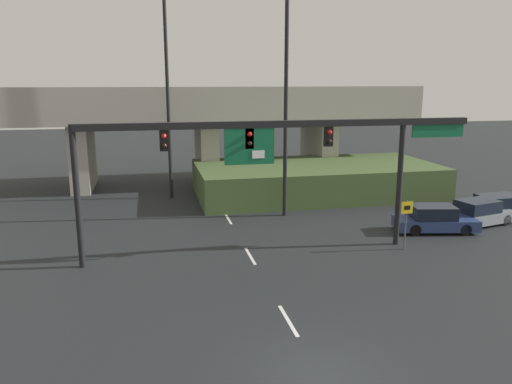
# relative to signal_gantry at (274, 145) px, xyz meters

# --- Properties ---
(ground_plane) EXTENTS (160.00, 160.00, 0.00)m
(ground_plane) POSITION_rel_signal_gantry_xyz_m (-1.20, -10.30, -5.33)
(ground_plane) COLOR black
(lane_markings) EXTENTS (0.14, 36.29, 0.01)m
(lane_markings) POSITION_rel_signal_gantry_xyz_m (-1.20, 3.19, -5.33)
(lane_markings) COLOR silver
(lane_markings) RESTS_ON ground
(signal_gantry) EXTENTS (19.10, 0.44, 6.49)m
(signal_gantry) POSITION_rel_signal_gantry_xyz_m (0.00, 0.00, 0.00)
(signal_gantry) COLOR black
(signal_gantry) RESTS_ON ground
(speed_limit_sign) EXTENTS (0.60, 0.11, 2.53)m
(speed_limit_sign) POSITION_rel_signal_gantry_xyz_m (6.58, -0.87, -3.69)
(speed_limit_sign) COLOR #4C4C4C
(speed_limit_sign) RESTS_ON ground
(highway_light_pole_near) EXTENTS (0.70, 0.36, 15.80)m
(highway_light_pole_near) POSITION_rel_signal_gantry_xyz_m (2.40, 6.68, 2.95)
(highway_light_pole_near) COLOR black
(highway_light_pole_near) RESTS_ON ground
(highway_light_pole_far) EXTENTS (0.70, 0.36, 15.74)m
(highway_light_pole_far) POSITION_rel_signal_gantry_xyz_m (-4.34, 13.06, 2.92)
(highway_light_pole_far) COLOR black
(highway_light_pole_far) RESTS_ON ground
(overpass_bridge) EXTENTS (34.10, 7.42, 7.86)m
(overpass_bridge) POSITION_rel_signal_gantry_xyz_m (-1.20, 17.86, -0.00)
(overpass_bridge) COLOR #A39E93
(overpass_bridge) RESTS_ON ground
(grass_embankment) EXTENTS (17.50, 8.76, 2.27)m
(grass_embankment) POSITION_rel_signal_gantry_xyz_m (6.24, 11.95, -4.20)
(grass_embankment) COLOR #42562D
(grass_embankment) RESTS_ON ground
(parked_sedan_near_right) EXTENTS (4.74, 2.63, 1.49)m
(parked_sedan_near_right) POSITION_rel_signal_gantry_xyz_m (9.73, 1.61, -4.65)
(parked_sedan_near_right) COLOR navy
(parked_sedan_near_right) RESTS_ON ground
(parked_sedan_mid_right) EXTENTS (4.66, 2.72, 1.48)m
(parked_sedan_mid_right) POSITION_rel_signal_gantry_xyz_m (13.00, 2.29, -4.65)
(parked_sedan_mid_right) COLOR gray
(parked_sedan_mid_right) RESTS_ON ground
(parked_sedan_far_right) EXTENTS (4.80, 1.98, 1.44)m
(parked_sedan_far_right) POSITION_rel_signal_gantry_xyz_m (15.26, 3.32, -4.67)
(parked_sedan_far_right) COLOR black
(parked_sedan_far_right) RESTS_ON ground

